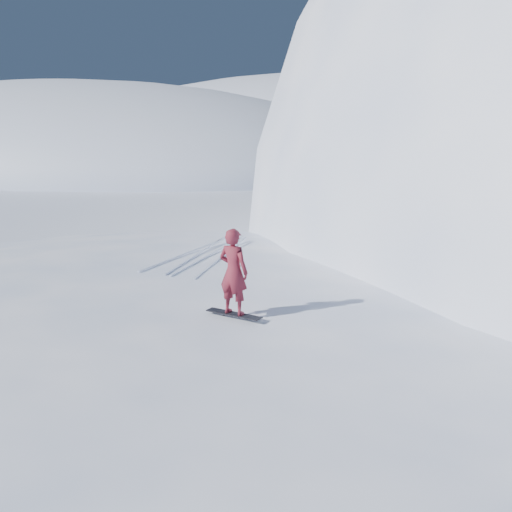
% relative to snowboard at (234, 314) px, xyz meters
% --- Properties ---
extents(ground, '(400.00, 400.00, 0.00)m').
position_rel_snowboard_xyz_m(ground, '(-2.71, 0.18, -2.41)').
color(ground, white).
rests_on(ground, ground).
extents(near_ridge, '(36.00, 28.00, 4.80)m').
position_rel_snowboard_xyz_m(near_ridge, '(-1.71, 3.18, -2.41)').
color(near_ridge, white).
rests_on(near_ridge, ground).
extents(far_ridge_a, '(120.00, 70.00, 28.00)m').
position_rel_snowboard_xyz_m(far_ridge_a, '(-72.71, 60.18, -2.41)').
color(far_ridge_a, white).
rests_on(far_ridge_a, ground).
extents(far_ridge_c, '(140.00, 90.00, 36.00)m').
position_rel_snowboard_xyz_m(far_ridge_c, '(-42.71, 110.18, -2.41)').
color(far_ridge_c, white).
rests_on(far_ridge_c, ground).
extents(wind_bumps, '(16.00, 14.40, 1.00)m').
position_rel_snowboard_xyz_m(wind_bumps, '(-3.27, 2.30, -2.41)').
color(wind_bumps, white).
rests_on(wind_bumps, ground).
extents(snowboard, '(1.33, 0.30, 0.02)m').
position_rel_snowboard_xyz_m(snowboard, '(0.00, 0.00, 0.00)').
color(snowboard, black).
rests_on(snowboard, near_ridge).
extents(snowboarder, '(0.70, 0.47, 1.87)m').
position_rel_snowboard_xyz_m(snowboarder, '(0.00, 0.00, 0.95)').
color(snowboarder, maroon).
rests_on(snowboarder, snowboard).
extents(vapor_plume, '(11.38, 9.11, 7.97)m').
position_rel_snowboard_xyz_m(vapor_plume, '(-56.57, 47.32, -2.41)').
color(vapor_plume, white).
rests_on(vapor_plume, ground).
extents(board_tracks, '(2.57, 5.98, 0.04)m').
position_rel_snowboard_xyz_m(board_tracks, '(-3.95, 4.92, 0.01)').
color(board_tracks, silver).
rests_on(board_tracks, ground).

